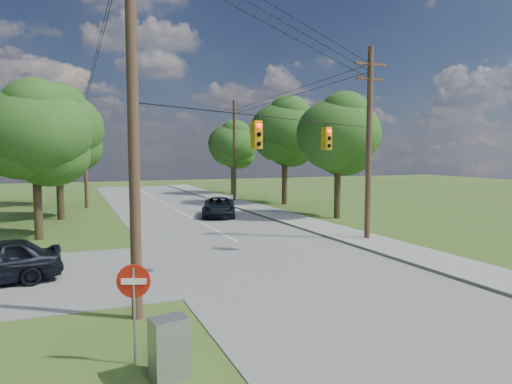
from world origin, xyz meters
name	(u,v)px	position (x,y,z in m)	size (l,w,h in m)	color
ground	(286,303)	(0.00, 0.00, 0.00)	(140.00, 140.00, 0.00)	#3A5B1E
main_road	(277,262)	(2.00, 5.00, 0.01)	(10.00, 100.00, 0.03)	gray
sidewalk_east	(400,249)	(8.70, 5.00, 0.06)	(2.60, 100.00, 0.12)	#A2A097
pole_sw	(133,101)	(-4.60, 0.40, 6.23)	(2.00, 0.32, 12.00)	brown
pole_ne	(369,141)	(8.90, 8.00, 5.47)	(2.00, 0.32, 10.50)	brown
pole_north_e	(235,150)	(8.90, 30.00, 5.13)	(2.00, 0.32, 10.00)	brown
pole_north_w	(85,150)	(-5.00, 30.00, 5.13)	(2.00, 0.32, 10.00)	brown
power_lines	(219,74)	(1.50, 11.54, 9.15)	(13.93, 29.62, 4.93)	black
traffic_signals	(295,136)	(2.55, 4.43, 5.50)	(4.91, 3.27, 1.05)	gold
tree_w_near	(35,133)	(-8.00, 15.00, 5.92)	(6.00, 6.00, 8.40)	#453522
tree_w_mid	(58,128)	(-7.00, 23.00, 6.58)	(6.40, 6.40, 9.22)	#453522
tree_w_far	(37,137)	(-9.00, 33.00, 6.25)	(6.00, 6.00, 8.73)	#453522
tree_e_near	(338,134)	(12.00, 16.00, 6.25)	(6.20, 6.20, 8.81)	#453522
tree_e_mid	(285,131)	(12.50, 26.00, 6.91)	(6.60, 6.60, 9.64)	#453522
tree_e_far	(233,144)	(11.50, 38.00, 5.92)	(5.80, 5.80, 8.32)	#453522
car_main_north	(219,207)	(4.08, 20.01, 0.75)	(2.38, 5.17, 1.44)	black
control_cabinet	(169,349)	(-4.47, -3.56, 0.67)	(0.74, 0.54, 1.34)	gray
do_not_enter_sign	(134,292)	(-5.05, -2.57, 1.69)	(0.73, 0.30, 2.31)	gray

